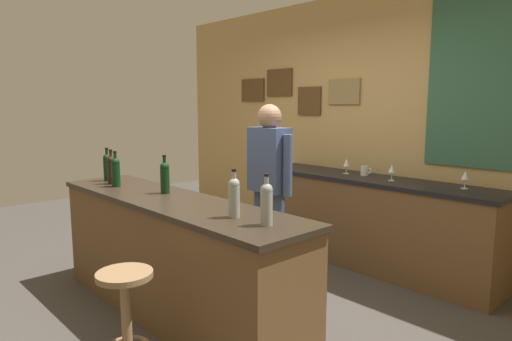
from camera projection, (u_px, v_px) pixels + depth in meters
name	position (u px, v px, depth m)	size (l,w,h in m)	color
ground_plane	(215.00, 300.00, 3.78)	(10.00, 10.00, 0.00)	#423D38
back_wall	(363.00, 123.00, 4.91)	(6.00, 0.09, 2.80)	tan
bar_counter	(172.00, 258.00, 3.44)	(2.57, 0.60, 0.92)	brown
side_counter	(369.00, 222.00, 4.53)	(2.58, 0.56, 0.90)	brown
bartender	(269.00, 183.00, 3.97)	(0.52, 0.21, 1.62)	#384766
bar_stool	(126.00, 309.00, 2.58)	(0.32, 0.32, 0.68)	olive
wine_bottle_a	(107.00, 166.00, 4.14)	(0.07, 0.07, 0.31)	black
wine_bottle_b	(111.00, 169.00, 3.98)	(0.07, 0.07, 0.31)	black
wine_bottle_c	(116.00, 171.00, 3.85)	(0.07, 0.07, 0.31)	black
wine_bottle_d	(165.00, 176.00, 3.56)	(0.07, 0.07, 0.31)	black
wine_bottle_e	(234.00, 196.00, 2.80)	(0.07, 0.07, 0.31)	#999E99
wine_bottle_f	(267.00, 203.00, 2.61)	(0.07, 0.07, 0.31)	#999E99
wine_glass_a	(347.00, 163.00, 4.69)	(0.07, 0.07, 0.16)	silver
wine_glass_b	(392.00, 169.00, 4.26)	(0.07, 0.07, 0.16)	silver
wine_glass_c	(465.00, 176.00, 3.86)	(0.07, 0.07, 0.16)	silver
coffee_mug	(365.00, 171.00, 4.59)	(0.12, 0.08, 0.09)	silver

